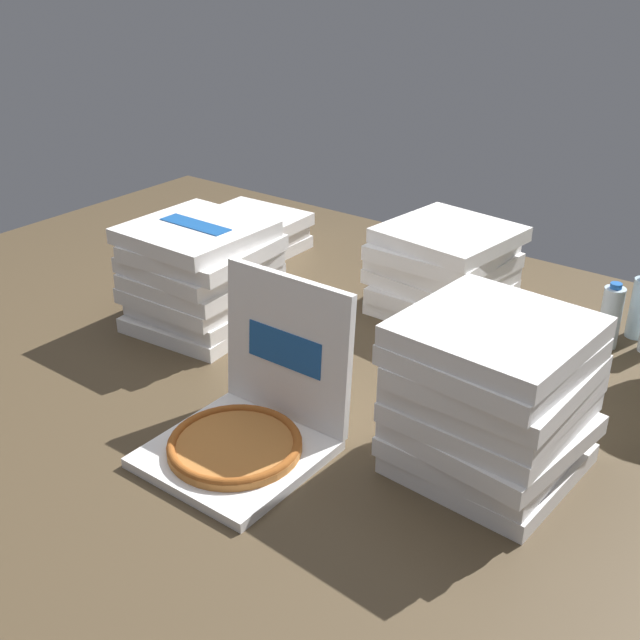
{
  "coord_description": "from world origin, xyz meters",
  "views": [
    {
      "loc": [
        1.18,
        -1.4,
        1.08
      ],
      "look_at": [
        0.04,
        0.1,
        0.14
      ],
      "focal_mm": 44.03,
      "sensor_mm": 36.0,
      "label": 1
    }
  ],
  "objects_px": {
    "open_pizza_box": "(250,420)",
    "pizza_stack_right_far": "(201,276)",
    "pizza_stack_center_near": "(444,269)",
    "pizza_stack_center_far": "(245,234)",
    "water_bottle_2": "(640,307)",
    "pizza_stack_right_near": "(492,397)",
    "water_bottle_0": "(610,317)"
  },
  "relations": [
    {
      "from": "pizza_stack_center_far",
      "to": "pizza_stack_center_near",
      "type": "bearing_deg",
      "value": 0.33
    },
    {
      "from": "open_pizza_box",
      "to": "water_bottle_2",
      "type": "distance_m",
      "value": 1.23
    },
    {
      "from": "pizza_stack_center_far",
      "to": "pizza_stack_center_near",
      "type": "relative_size",
      "value": 0.94
    },
    {
      "from": "pizza_stack_right_far",
      "to": "water_bottle_2",
      "type": "relative_size",
      "value": 2.01
    },
    {
      "from": "open_pizza_box",
      "to": "pizza_stack_center_far",
      "type": "relative_size",
      "value": 1.02
    },
    {
      "from": "pizza_stack_center_near",
      "to": "open_pizza_box",
      "type": "bearing_deg",
      "value": -88.98
    },
    {
      "from": "pizza_stack_right_far",
      "to": "water_bottle_0",
      "type": "relative_size",
      "value": 2.01
    },
    {
      "from": "open_pizza_box",
      "to": "water_bottle_0",
      "type": "height_order",
      "value": "open_pizza_box"
    },
    {
      "from": "pizza_stack_center_far",
      "to": "water_bottle_0",
      "type": "height_order",
      "value": "water_bottle_0"
    },
    {
      "from": "pizza_stack_center_near",
      "to": "water_bottle_0",
      "type": "bearing_deg",
      "value": 7.49
    },
    {
      "from": "pizza_stack_right_near",
      "to": "open_pizza_box",
      "type": "bearing_deg",
      "value": -150.53
    },
    {
      "from": "pizza_stack_center_near",
      "to": "water_bottle_0",
      "type": "relative_size",
      "value": 2.08
    },
    {
      "from": "pizza_stack_right_far",
      "to": "pizza_stack_center_near",
      "type": "bearing_deg",
      "value": 45.15
    },
    {
      "from": "pizza_stack_center_far",
      "to": "pizza_stack_right_far",
      "type": "bearing_deg",
      "value": -60.04
    },
    {
      "from": "pizza_stack_center_far",
      "to": "pizza_stack_right_near",
      "type": "height_order",
      "value": "pizza_stack_right_near"
    },
    {
      "from": "open_pizza_box",
      "to": "pizza_stack_right_far",
      "type": "relative_size",
      "value": 0.99
    },
    {
      "from": "pizza_stack_center_far",
      "to": "water_bottle_2",
      "type": "xyz_separation_m",
      "value": [
        1.38,
        0.18,
        0.03
      ]
    },
    {
      "from": "pizza_stack_center_near",
      "to": "water_bottle_0",
      "type": "xyz_separation_m",
      "value": [
        0.5,
        0.07,
        -0.04
      ]
    },
    {
      "from": "open_pizza_box",
      "to": "pizza_stack_right_far",
      "type": "height_order",
      "value": "open_pizza_box"
    },
    {
      "from": "pizza_stack_center_near",
      "to": "water_bottle_0",
      "type": "height_order",
      "value": "pizza_stack_center_near"
    },
    {
      "from": "pizza_stack_center_far",
      "to": "pizza_stack_right_near",
      "type": "relative_size",
      "value": 0.95
    },
    {
      "from": "water_bottle_0",
      "to": "pizza_stack_right_near",
      "type": "bearing_deg",
      "value": -91.83
    },
    {
      "from": "pizza_stack_right_far",
      "to": "pizza_stack_center_far",
      "type": "bearing_deg",
      "value": 119.96
    },
    {
      "from": "pizza_stack_right_near",
      "to": "pizza_stack_center_near",
      "type": "bearing_deg",
      "value": 126.03
    },
    {
      "from": "water_bottle_0",
      "to": "open_pizza_box",
      "type": "bearing_deg",
      "value": -116.23
    },
    {
      "from": "pizza_stack_right_far",
      "to": "pizza_stack_right_near",
      "type": "bearing_deg",
      "value": -7.57
    },
    {
      "from": "open_pizza_box",
      "to": "pizza_stack_center_far",
      "type": "height_order",
      "value": "open_pizza_box"
    },
    {
      "from": "pizza_stack_right_far",
      "to": "water_bottle_0",
      "type": "height_order",
      "value": "pizza_stack_right_far"
    },
    {
      "from": "pizza_stack_center_far",
      "to": "water_bottle_2",
      "type": "height_order",
      "value": "water_bottle_2"
    },
    {
      "from": "open_pizza_box",
      "to": "water_bottle_2",
      "type": "height_order",
      "value": "open_pizza_box"
    },
    {
      "from": "water_bottle_0",
      "to": "pizza_stack_center_far",
      "type": "bearing_deg",
      "value": -176.94
    },
    {
      "from": "pizza_stack_center_near",
      "to": "water_bottle_2",
      "type": "relative_size",
      "value": 2.08
    }
  ]
}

